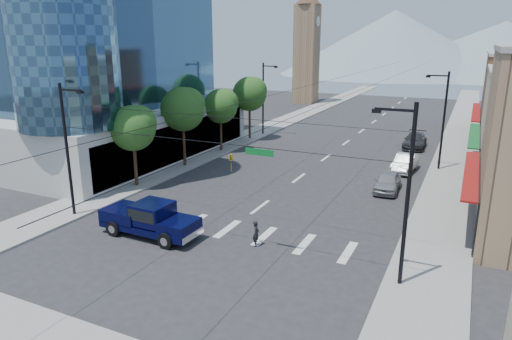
% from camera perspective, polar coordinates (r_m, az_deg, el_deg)
% --- Properties ---
extents(ground, '(160.00, 160.00, 0.00)m').
position_cam_1_polar(ground, '(28.10, -4.72, -8.52)').
color(ground, '#28282B').
rests_on(ground, ground).
extents(sidewalk_left, '(4.00, 120.00, 0.15)m').
position_cam_1_polar(sidewalk_left, '(67.88, 3.49, 6.07)').
color(sidewalk_left, gray).
rests_on(sidewalk_left, ground).
extents(sidewalk_right, '(4.00, 120.00, 0.15)m').
position_cam_1_polar(sidewalk_right, '(63.10, 24.16, 3.96)').
color(sidewalk_right, gray).
rests_on(sidewalk_right, ground).
extents(office_tower, '(29.50, 27.00, 30.00)m').
position_cam_1_polar(office_tower, '(53.30, -23.23, 17.74)').
color(office_tower, '#B7B7B2').
rests_on(office_tower, ground).
extents(clock_tower, '(4.80, 4.80, 20.40)m').
position_cam_1_polar(clock_tower, '(89.08, 6.36, 15.16)').
color(clock_tower, '#8C6B4C').
rests_on(clock_tower, ground).
extents(mountain_left, '(80.00, 80.00, 22.00)m').
position_cam_1_polar(mountain_left, '(174.30, 16.84, 15.01)').
color(mountain_left, gray).
rests_on(mountain_left, ground).
extents(mountain_right, '(90.00, 90.00, 18.00)m').
position_cam_1_polar(mountain_right, '(182.18, 28.51, 13.19)').
color(mountain_right, gray).
rests_on(mountain_right, ground).
extents(tree_near, '(3.65, 3.64, 6.71)m').
position_cam_1_polar(tree_near, '(37.63, -14.93, 5.25)').
color(tree_near, black).
rests_on(tree_near, ground).
extents(tree_midnear, '(4.09, 4.09, 7.52)m').
position_cam_1_polar(tree_midnear, '(43.03, -8.96, 7.68)').
color(tree_midnear, black).
rests_on(tree_midnear, ground).
extents(tree_midfar, '(3.65, 3.64, 6.71)m').
position_cam_1_polar(tree_midfar, '(48.99, -4.29, 8.09)').
color(tree_midfar, black).
rests_on(tree_midfar, ground).
extents(tree_far, '(4.09, 4.09, 7.52)m').
position_cam_1_polar(tree_far, '(55.05, -0.64, 9.62)').
color(tree_far, black).
rests_on(tree_far, ground).
extents(signal_rig, '(21.80, 0.20, 9.00)m').
position_cam_1_polar(signal_rig, '(25.60, -5.70, 0.08)').
color(signal_rig, black).
rests_on(signal_rig, ground).
extents(lamp_pole_nw, '(2.00, 0.25, 9.00)m').
position_cam_1_polar(lamp_pole_nw, '(57.56, 1.01, 9.24)').
color(lamp_pole_nw, black).
rests_on(lamp_pole_nw, ground).
extents(lamp_pole_ne, '(2.00, 0.25, 9.00)m').
position_cam_1_polar(lamp_pole_ne, '(44.59, 22.28, 6.12)').
color(lamp_pole_ne, black).
rests_on(lamp_pole_ne, ground).
extents(pickup_truck, '(6.42, 2.61, 2.15)m').
position_cam_1_polar(pickup_truck, '(28.76, -13.17, -5.89)').
color(pickup_truck, '#060831').
rests_on(pickup_truck, ground).
extents(pedestrian, '(0.54, 0.66, 1.55)m').
position_cam_1_polar(pedestrian, '(26.78, 0.02, -7.92)').
color(pedestrian, black).
rests_on(pedestrian, ground).
extents(parked_car_near, '(1.98, 4.57, 1.53)m').
position_cam_1_polar(parked_car_near, '(37.77, 16.13, -1.41)').
color(parked_car_near, '#9B9BA0').
rests_on(parked_car_near, ground).
extents(parked_car_mid, '(2.02, 4.89, 1.57)m').
position_cam_1_polar(parked_car_mid, '(43.95, 18.12, 0.85)').
color(parked_car_mid, '#BBBBBB').
rests_on(parked_car_mid, ground).
extents(parked_car_far, '(2.37, 5.61, 1.62)m').
position_cam_1_polar(parked_car_far, '(54.12, 19.24, 3.49)').
color(parked_car_far, '#323134').
rests_on(parked_car_far, ground).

